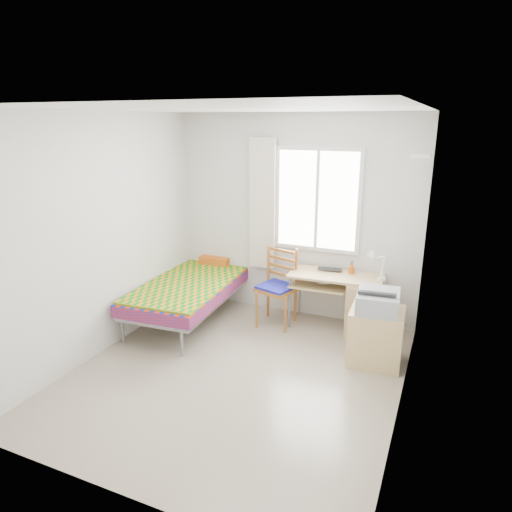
{
  "coord_description": "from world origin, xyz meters",
  "views": [
    {
      "loc": [
        1.84,
        -3.73,
        2.51
      ],
      "look_at": [
        -0.02,
        0.55,
        1.11
      ],
      "focal_mm": 32.0,
      "sensor_mm": 36.0,
      "label": 1
    }
  ],
  "objects": [
    {
      "name": "cabinet",
      "position": [
        1.25,
        0.81,
        0.3
      ],
      "size": [
        0.59,
        0.53,
        0.6
      ],
      "rotation": [
        0.0,
        0.0,
        0.06
      ],
      "color": "tan",
      "rests_on": "floor"
    },
    {
      "name": "floating_shelf",
      "position": [
        1.49,
        1.4,
        2.15
      ],
      "size": [
        0.2,
        0.32,
        0.03
      ],
      "primitive_type": "cube",
      "color": "white",
      "rests_on": "wall_right"
    },
    {
      "name": "desk",
      "position": [
        0.94,
        1.46,
        0.38
      ],
      "size": [
        1.15,
        0.57,
        0.7
      ],
      "rotation": [
        0.0,
        0.0,
        0.05
      ],
      "color": "tan",
      "rests_on": "floor"
    },
    {
      "name": "book",
      "position": [
        0.41,
        1.45,
        0.59
      ],
      "size": [
        0.2,
        0.23,
        0.01
      ],
      "primitive_type": "imported",
      "rotation": [
        0.0,
        0.0,
        0.31
      ],
      "color": "gray",
      "rests_on": "desk"
    },
    {
      "name": "window",
      "position": [
        0.3,
        1.73,
        1.55
      ],
      "size": [
        1.1,
        0.04,
        1.3
      ],
      "color": "white",
      "rests_on": "wall_back"
    },
    {
      "name": "wall_back",
      "position": [
        0.0,
        1.75,
        1.3
      ],
      "size": [
        3.2,
        0.0,
        3.2
      ],
      "primitive_type": "plane",
      "rotation": [
        1.57,
        0.0,
        0.0
      ],
      "color": "silver",
      "rests_on": "ground"
    },
    {
      "name": "wall_left",
      "position": [
        -1.6,
        0.0,
        1.3
      ],
      "size": [
        0.0,
        3.5,
        3.5
      ],
      "primitive_type": "plane",
      "rotation": [
        1.57,
        0.0,
        1.57
      ],
      "color": "silver",
      "rests_on": "ground"
    },
    {
      "name": "curtain",
      "position": [
        -0.42,
        1.68,
        1.45
      ],
      "size": [
        0.35,
        0.05,
        1.7
      ],
      "primitive_type": "cube",
      "color": "white",
      "rests_on": "wall_back"
    },
    {
      "name": "chair",
      "position": [
        -0.05,
        1.32,
        0.55
      ],
      "size": [
        0.52,
        0.52,
        0.98
      ],
      "rotation": [
        0.0,
        0.0,
        -0.28
      ],
      "color": "#9C611E",
      "rests_on": "floor"
    },
    {
      "name": "wall_right",
      "position": [
        1.6,
        0.0,
        1.3
      ],
      "size": [
        0.0,
        3.5,
        3.5
      ],
      "primitive_type": "plane",
      "rotation": [
        1.57,
        0.0,
        -1.57
      ],
      "color": "silver",
      "rests_on": "ground"
    },
    {
      "name": "task_lamp",
      "position": [
        1.12,
        1.36,
        0.95
      ],
      "size": [
        0.22,
        0.32,
        0.39
      ],
      "rotation": [
        0.0,
        0.0,
        0.38
      ],
      "color": "white",
      "rests_on": "desk"
    },
    {
      "name": "laptop",
      "position": [
        0.54,
        1.54,
        0.71
      ],
      "size": [
        0.31,
        0.22,
        0.02
      ],
      "primitive_type": "imported",
      "rotation": [
        0.0,
        0.0,
        0.08
      ],
      "color": "black",
      "rests_on": "desk"
    },
    {
      "name": "bed",
      "position": [
        -1.11,
        1.11,
        0.45
      ],
      "size": [
        1.12,
        2.19,
        0.92
      ],
      "rotation": [
        0.0,
        0.0,
        0.07
      ],
      "color": "gray",
      "rests_on": "floor"
    },
    {
      "name": "printer",
      "position": [
        1.25,
        0.81,
        0.71
      ],
      "size": [
        0.47,
        0.53,
        0.21
      ],
      "rotation": [
        0.0,
        0.0,
        0.09
      ],
      "color": "#A0A2A7",
      "rests_on": "cabinet"
    },
    {
      "name": "ceiling",
      "position": [
        0.0,
        0.0,
        2.6
      ],
      "size": [
        3.5,
        3.5,
        0.0
      ],
      "primitive_type": "plane",
      "rotation": [
        3.14,
        0.0,
        0.0
      ],
      "color": "white",
      "rests_on": "wall_back"
    },
    {
      "name": "pen_cup",
      "position": [
        0.8,
        1.59,
        0.75
      ],
      "size": [
        0.08,
        0.08,
        0.09
      ],
      "primitive_type": "cylinder",
      "rotation": [
        0.0,
        0.0,
        0.04
      ],
      "color": "#D16117",
      "rests_on": "desk"
    },
    {
      "name": "floor",
      "position": [
        0.0,
        0.0,
        0.0
      ],
      "size": [
        3.5,
        3.5,
        0.0
      ],
      "primitive_type": "plane",
      "color": "#BCAD93",
      "rests_on": "ground"
    }
  ]
}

